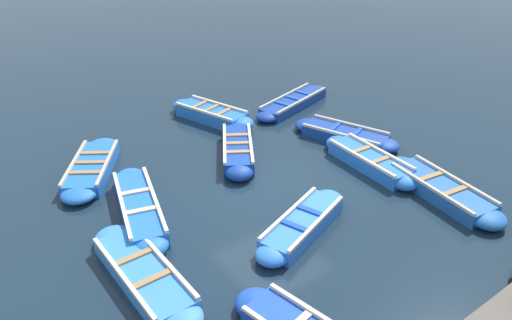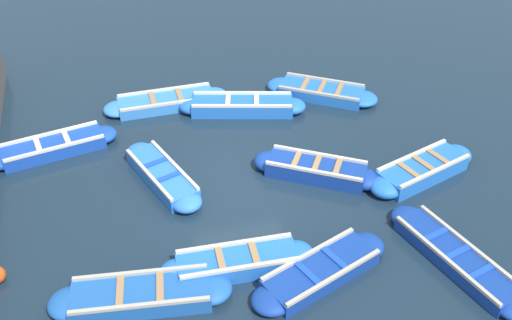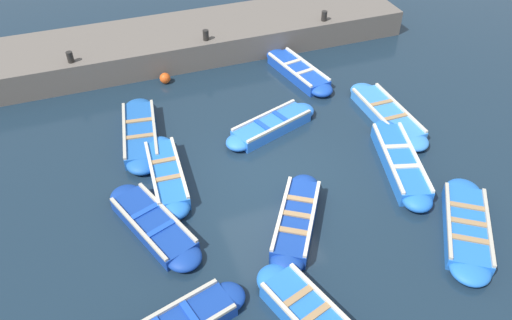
{
  "view_description": "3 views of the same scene",
  "coord_description": "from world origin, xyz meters",
  "px_view_note": "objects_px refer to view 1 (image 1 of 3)",
  "views": [
    {
      "loc": [
        8.34,
        -6.69,
        6.64
      ],
      "look_at": [
        -0.86,
        0.09,
        0.28
      ],
      "focal_mm": 35.0,
      "sensor_mm": 36.0,
      "label": 1
    },
    {
      "loc": [
        2.74,
        10.88,
        9.04
      ],
      "look_at": [
        -0.38,
        -0.4,
        0.4
      ],
      "focal_mm": 42.0,
      "sensor_mm": 36.0,
      "label": 2
    },
    {
      "loc": [
        -8.8,
        3.67,
        8.73
      ],
      "look_at": [
        0.46,
        0.31,
        0.32
      ],
      "focal_mm": 35.0,
      "sensor_mm": 36.0,
      "label": 3
    }
  ],
  "objects_px": {
    "boat_inner_gap": "(293,103)",
    "boat_far_corner": "(212,114)",
    "boat_alongside": "(302,225)",
    "boat_end_of_row": "(92,168)",
    "boat_drifting": "(441,190)",
    "boat_outer_right": "(370,161)",
    "boat_mid_row": "(144,274)",
    "boat_stern_in": "(238,150)",
    "boat_centre": "(345,135)",
    "boat_near_quay": "(139,208)"
  },
  "relations": [
    {
      "from": "boat_alongside",
      "to": "boat_end_of_row",
      "type": "bearing_deg",
      "value": -151.52
    },
    {
      "from": "boat_end_of_row",
      "to": "boat_outer_right",
      "type": "xyz_separation_m",
      "value": [
        4.07,
        6.07,
        0.03
      ]
    },
    {
      "from": "boat_centre",
      "to": "boat_far_corner",
      "type": "height_order",
      "value": "boat_far_corner"
    },
    {
      "from": "boat_end_of_row",
      "to": "boat_mid_row",
      "type": "relative_size",
      "value": 0.9
    },
    {
      "from": "boat_centre",
      "to": "boat_stern_in",
      "type": "distance_m",
      "value": 3.29
    },
    {
      "from": "boat_end_of_row",
      "to": "boat_outer_right",
      "type": "distance_m",
      "value": 7.31
    },
    {
      "from": "boat_inner_gap",
      "to": "boat_alongside",
      "type": "height_order",
      "value": "boat_alongside"
    },
    {
      "from": "boat_drifting",
      "to": "boat_mid_row",
      "type": "height_order",
      "value": "boat_drifting"
    },
    {
      "from": "boat_inner_gap",
      "to": "boat_stern_in",
      "type": "height_order",
      "value": "boat_stern_in"
    },
    {
      "from": "boat_mid_row",
      "to": "boat_stern_in",
      "type": "xyz_separation_m",
      "value": [
        -3.03,
        4.25,
        0.05
      ]
    },
    {
      "from": "boat_inner_gap",
      "to": "boat_alongside",
      "type": "relative_size",
      "value": 1.16
    },
    {
      "from": "boat_near_quay",
      "to": "boat_outer_right",
      "type": "height_order",
      "value": "boat_near_quay"
    },
    {
      "from": "boat_near_quay",
      "to": "boat_stern_in",
      "type": "relative_size",
      "value": 1.21
    },
    {
      "from": "boat_stern_in",
      "to": "boat_drifting",
      "type": "bearing_deg",
      "value": 31.53
    },
    {
      "from": "boat_end_of_row",
      "to": "boat_outer_right",
      "type": "relative_size",
      "value": 1.01
    },
    {
      "from": "boat_mid_row",
      "to": "boat_far_corner",
      "type": "xyz_separation_m",
      "value": [
        -5.51,
        4.95,
        0.05
      ]
    },
    {
      "from": "boat_alongside",
      "to": "boat_stern_in",
      "type": "distance_m",
      "value": 3.74
    },
    {
      "from": "boat_drifting",
      "to": "boat_alongside",
      "type": "distance_m",
      "value": 3.74
    },
    {
      "from": "boat_outer_right",
      "to": "boat_centre",
      "type": "bearing_deg",
      "value": 157.37
    },
    {
      "from": "boat_drifting",
      "to": "boat_inner_gap",
      "type": "distance_m",
      "value": 6.38
    },
    {
      "from": "boat_far_corner",
      "to": "boat_outer_right",
      "type": "xyz_separation_m",
      "value": [
        5.07,
        1.78,
        -0.02
      ]
    },
    {
      "from": "boat_inner_gap",
      "to": "boat_far_corner",
      "type": "bearing_deg",
      "value": -104.34
    },
    {
      "from": "boat_end_of_row",
      "to": "boat_stern_in",
      "type": "relative_size",
      "value": 1.07
    },
    {
      "from": "boat_near_quay",
      "to": "boat_far_corner",
      "type": "bearing_deg",
      "value": 130.32
    },
    {
      "from": "boat_end_of_row",
      "to": "boat_far_corner",
      "type": "distance_m",
      "value": 4.41
    },
    {
      "from": "boat_mid_row",
      "to": "boat_outer_right",
      "type": "height_order",
      "value": "boat_outer_right"
    },
    {
      "from": "boat_alongside",
      "to": "boat_stern_in",
      "type": "bearing_deg",
      "value": 167.44
    },
    {
      "from": "boat_far_corner",
      "to": "boat_outer_right",
      "type": "relative_size",
      "value": 1.0
    },
    {
      "from": "boat_drifting",
      "to": "boat_near_quay",
      "type": "bearing_deg",
      "value": -120.02
    },
    {
      "from": "boat_alongside",
      "to": "boat_outer_right",
      "type": "xyz_separation_m",
      "value": [
        -1.06,
        3.29,
        0.02
      ]
    },
    {
      "from": "boat_near_quay",
      "to": "boat_centre",
      "type": "bearing_deg",
      "value": 89.58
    },
    {
      "from": "boat_inner_gap",
      "to": "boat_alongside",
      "type": "distance_m",
      "value": 6.92
    },
    {
      "from": "boat_mid_row",
      "to": "boat_far_corner",
      "type": "distance_m",
      "value": 7.41
    },
    {
      "from": "boat_near_quay",
      "to": "boat_inner_gap",
      "type": "distance_m",
      "value": 7.43
    },
    {
      "from": "boat_far_corner",
      "to": "boat_stern_in",
      "type": "height_order",
      "value": "boat_far_corner"
    },
    {
      "from": "boat_end_of_row",
      "to": "boat_outer_right",
      "type": "bearing_deg",
      "value": 56.15
    },
    {
      "from": "boat_far_corner",
      "to": "boat_drifting",
      "type": "bearing_deg",
      "value": 16.61
    },
    {
      "from": "boat_mid_row",
      "to": "boat_inner_gap",
      "type": "xyz_separation_m",
      "value": [
        -4.8,
        7.75,
        -0.0
      ]
    },
    {
      "from": "boat_centre",
      "to": "boat_outer_right",
      "type": "distance_m",
      "value": 1.68
    },
    {
      "from": "boat_centre",
      "to": "boat_mid_row",
      "type": "distance_m",
      "value": 7.64
    },
    {
      "from": "boat_end_of_row",
      "to": "boat_far_corner",
      "type": "xyz_separation_m",
      "value": [
        -1.0,
        4.3,
        0.04
      ]
    },
    {
      "from": "boat_alongside",
      "to": "boat_centre",
      "type": "bearing_deg",
      "value": 123.53
    },
    {
      "from": "boat_alongside",
      "to": "boat_mid_row",
      "type": "bearing_deg",
      "value": -100.23
    },
    {
      "from": "boat_end_of_row",
      "to": "boat_far_corner",
      "type": "height_order",
      "value": "boat_far_corner"
    },
    {
      "from": "boat_far_corner",
      "to": "boat_alongside",
      "type": "height_order",
      "value": "boat_far_corner"
    },
    {
      "from": "boat_alongside",
      "to": "boat_drifting",
      "type": "bearing_deg",
      "value": 75.65
    },
    {
      "from": "boat_centre",
      "to": "boat_stern_in",
      "type": "xyz_separation_m",
      "value": [
        -1.04,
        -3.12,
        0.04
      ]
    },
    {
      "from": "boat_far_corner",
      "to": "boat_stern_in",
      "type": "bearing_deg",
      "value": -15.78
    },
    {
      "from": "boat_mid_row",
      "to": "boat_outer_right",
      "type": "distance_m",
      "value": 6.74
    },
    {
      "from": "boat_far_corner",
      "to": "boat_mid_row",
      "type": "bearing_deg",
      "value": -41.93
    }
  ]
}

